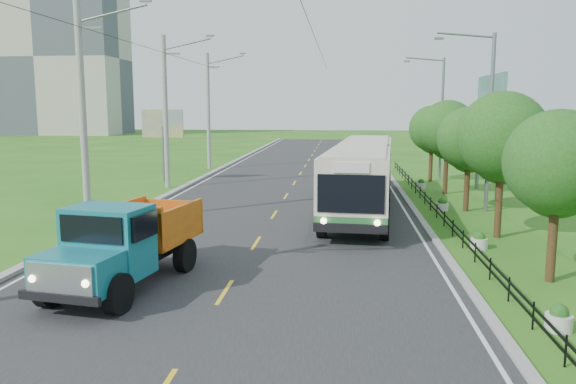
# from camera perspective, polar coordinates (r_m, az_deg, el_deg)

# --- Properties ---
(ground) EXTENTS (240.00, 240.00, 0.00)m
(ground) POSITION_cam_1_polar(r_m,az_deg,el_deg) (16.68, -6.44, -10.11)
(ground) COLOR #256117
(ground) RESTS_ON ground
(road) EXTENTS (14.00, 120.00, 0.02)m
(road) POSITION_cam_1_polar(r_m,az_deg,el_deg) (36.01, 0.11, 0.07)
(road) COLOR #28282B
(road) RESTS_ON ground
(curb_left) EXTENTS (0.40, 120.00, 0.15)m
(curb_left) POSITION_cam_1_polar(r_m,az_deg,el_deg) (37.36, -10.96, 0.32)
(curb_left) COLOR #9E9E99
(curb_left) RESTS_ON ground
(curb_right) EXTENTS (0.30, 120.00, 0.10)m
(curb_right) POSITION_cam_1_polar(r_m,az_deg,el_deg) (36.05, 11.49, -0.03)
(curb_right) COLOR #9E9E99
(curb_right) RESTS_ON ground
(edge_line_left) EXTENTS (0.12, 120.00, 0.00)m
(edge_line_left) POSITION_cam_1_polar(r_m,az_deg,el_deg) (37.21, -10.14, 0.23)
(edge_line_left) COLOR silver
(edge_line_left) RESTS_ON road
(edge_line_right) EXTENTS (0.12, 120.00, 0.00)m
(edge_line_right) POSITION_cam_1_polar(r_m,az_deg,el_deg) (36.00, 10.70, -0.06)
(edge_line_right) COLOR silver
(edge_line_right) RESTS_ON road
(centre_dash) EXTENTS (0.12, 2.20, 0.00)m
(centre_dash) POSITION_cam_1_polar(r_m,az_deg,el_deg) (16.68, -6.44, -10.03)
(centre_dash) COLOR yellow
(centre_dash) RESTS_ON road
(railing_right) EXTENTS (0.04, 40.00, 0.60)m
(railing_right) POSITION_cam_1_polar(r_m,az_deg,el_deg) (30.24, 14.28, -1.27)
(railing_right) COLOR black
(railing_right) RESTS_ON ground
(pole_near) EXTENTS (3.51, 0.32, 10.00)m
(pole_near) POSITION_cam_1_polar(r_m,az_deg,el_deg) (27.07, -20.07, 7.56)
(pole_near) COLOR gray
(pole_near) RESTS_ON ground
(pole_mid) EXTENTS (3.51, 0.32, 10.00)m
(pole_mid) POSITION_cam_1_polar(r_m,az_deg,el_deg) (38.26, -12.29, 8.02)
(pole_mid) COLOR gray
(pole_mid) RESTS_ON ground
(pole_far) EXTENTS (3.51, 0.32, 10.00)m
(pole_far) POSITION_cam_1_polar(r_m,az_deg,el_deg) (49.83, -8.06, 8.21)
(pole_far) COLOR gray
(pole_far) RESTS_ON ground
(tree_second) EXTENTS (3.18, 3.26, 5.30)m
(tree_second) POSITION_cam_1_polar(r_m,az_deg,el_deg) (18.85, 25.71, 2.22)
(tree_second) COLOR #382314
(tree_second) RESTS_ON ground
(tree_third) EXTENTS (3.60, 3.62, 6.00)m
(tree_third) POSITION_cam_1_polar(r_m,az_deg,el_deg) (24.52, 20.98, 4.87)
(tree_third) COLOR #382314
(tree_third) RESTS_ON ground
(tree_fourth) EXTENTS (3.24, 3.31, 5.40)m
(tree_fourth) POSITION_cam_1_polar(r_m,az_deg,el_deg) (30.36, 17.94, 4.86)
(tree_fourth) COLOR #382314
(tree_fourth) RESTS_ON ground
(tree_fifth) EXTENTS (3.48, 3.52, 5.80)m
(tree_fifth) POSITION_cam_1_polar(r_m,az_deg,el_deg) (36.22, 15.93, 5.90)
(tree_fifth) COLOR #382314
(tree_fifth) RESTS_ON ground
(tree_back) EXTENTS (3.30, 3.36, 5.50)m
(tree_back) POSITION_cam_1_polar(r_m,az_deg,el_deg) (42.14, 14.46, 6.02)
(tree_back) COLOR #382314
(tree_back) RESTS_ON ground
(streetlight_mid) EXTENTS (3.02, 0.20, 9.07)m
(streetlight_mid) POSITION_cam_1_polar(r_m,az_deg,el_deg) (30.35, 19.58, 7.27)
(streetlight_mid) COLOR slate
(streetlight_mid) RESTS_ON ground
(streetlight_far) EXTENTS (3.02, 0.20, 9.07)m
(streetlight_far) POSITION_cam_1_polar(r_m,az_deg,el_deg) (44.07, 15.16, 7.72)
(streetlight_far) COLOR slate
(streetlight_far) RESTS_ON ground
(planter_front) EXTENTS (0.64, 0.64, 0.67)m
(planter_front) POSITION_cam_1_polar(r_m,az_deg,el_deg) (15.30, 25.81, -11.55)
(planter_front) COLOR silver
(planter_front) RESTS_ON ground
(planter_near) EXTENTS (0.64, 0.64, 0.67)m
(planter_near) POSITION_cam_1_polar(r_m,az_deg,el_deg) (22.66, 18.84, -4.76)
(planter_near) COLOR silver
(planter_near) RESTS_ON ground
(planter_mid) EXTENTS (0.64, 0.64, 0.67)m
(planter_mid) POSITION_cam_1_polar(r_m,az_deg,el_deg) (30.35, 15.40, -1.31)
(planter_mid) COLOR silver
(planter_mid) RESTS_ON ground
(planter_far) EXTENTS (0.64, 0.64, 0.67)m
(planter_far) POSITION_cam_1_polar(r_m,az_deg,el_deg) (38.16, 13.36, 0.74)
(planter_far) COLOR silver
(planter_far) RESTS_ON ground
(billboard_left) EXTENTS (3.00, 0.20, 5.20)m
(billboard_left) POSITION_cam_1_polar(r_m,az_deg,el_deg) (41.52, -12.61, 6.34)
(billboard_left) COLOR slate
(billboard_left) RESTS_ON ground
(billboard_right) EXTENTS (0.24, 6.00, 7.30)m
(billboard_right) POSITION_cam_1_polar(r_m,az_deg,el_deg) (36.57, 19.88, 8.09)
(billboard_right) COLOR slate
(billboard_right) RESTS_ON ground
(apartment_near) EXTENTS (28.00, 14.00, 30.00)m
(apartment_near) POSITION_cam_1_polar(r_m,az_deg,el_deg) (125.29, -22.85, 12.33)
(apartment_near) COLOR #B7B2A3
(apartment_near) RESTS_ON ground
(apartment_far) EXTENTS (24.00, 14.00, 26.00)m
(apartment_far) POSITION_cam_1_polar(r_m,az_deg,el_deg) (159.22, -26.56, 10.43)
(apartment_far) COLOR #B7B2A3
(apartment_far) RESTS_ON ground
(bus) EXTENTS (4.33, 17.71, 3.38)m
(bus) POSITION_cam_1_polar(r_m,az_deg,el_deg) (29.92, 7.60, 2.17)
(bus) COLOR #2B6C37
(bus) RESTS_ON ground
(dump_truck) EXTENTS (3.30, 6.44, 2.59)m
(dump_truck) POSITION_cam_1_polar(r_m,az_deg,el_deg) (17.45, -16.23, -4.57)
(dump_truck) COLOR #157583
(dump_truck) RESTS_ON ground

